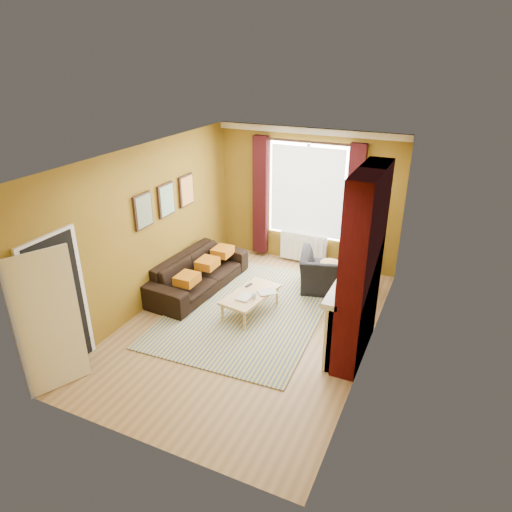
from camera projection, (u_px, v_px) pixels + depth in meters
name	position (u px, v px, depth m)	size (l,w,h in m)	color
ground	(250.00, 325.00, 7.55)	(5.50, 5.50, 0.00)	olive
room_walls	(294.00, 249.00, 6.97)	(3.82, 5.54, 2.83)	olive
striped_rug	(248.00, 309.00, 7.98)	(2.69, 3.61, 0.02)	#315188
sofa	(198.00, 273.00, 8.56)	(2.27, 0.89, 0.66)	black
armchair	(331.00, 272.00, 8.49)	(1.13, 0.99, 0.73)	black
coffee_table	(251.00, 295.00, 7.77)	(0.73, 1.20, 0.37)	#D6B87B
wicker_stool	(329.00, 273.00, 8.75)	(0.49, 0.49, 0.47)	#9E7144
floor_lamp	(369.00, 221.00, 8.41)	(0.27, 0.27, 1.61)	black
book_a	(239.00, 296.00, 7.64)	(0.21, 0.28, 0.03)	#999999
book_b	(265.00, 289.00, 7.86)	(0.23, 0.31, 0.02)	#999999
mug	(254.00, 297.00, 7.56)	(0.09, 0.09, 0.08)	#999999
tv_remote	(249.00, 285.00, 7.99)	(0.08, 0.16, 0.02)	#242426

